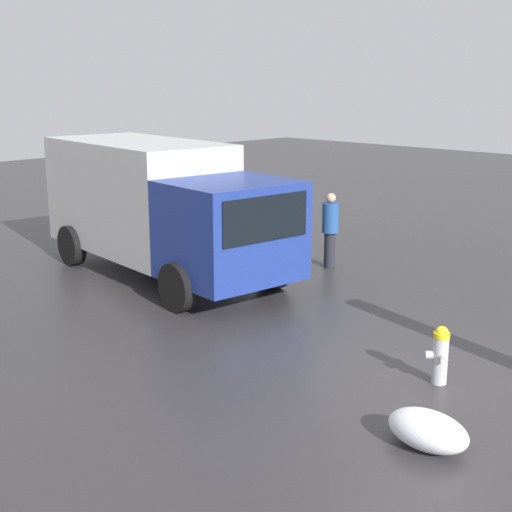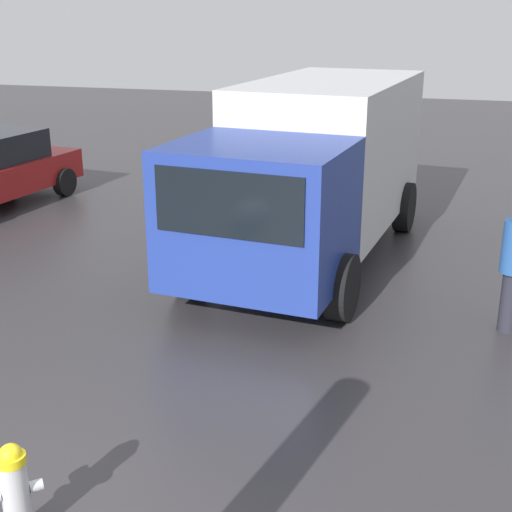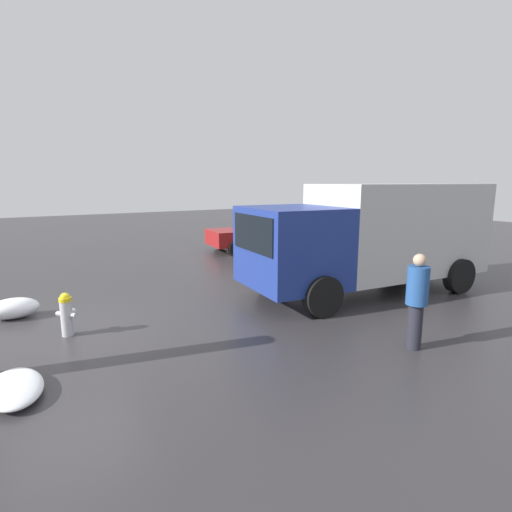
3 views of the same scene
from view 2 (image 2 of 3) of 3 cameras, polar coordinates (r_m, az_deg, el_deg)
fire_hydrant at (r=6.01m, az=-18.72°, el=-17.28°), size 0.36×0.36×0.83m
delivery_truck at (r=11.50m, az=4.74°, el=7.25°), size 6.72×3.05×2.79m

